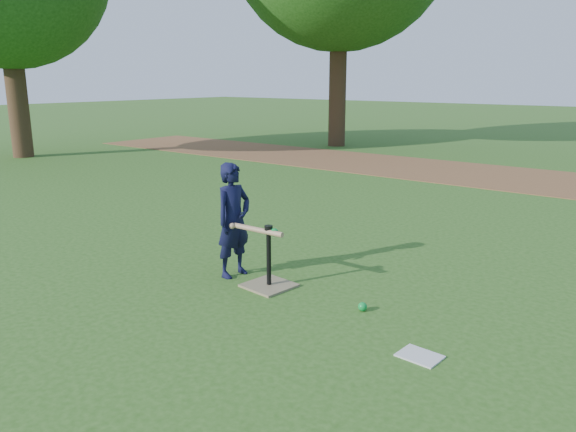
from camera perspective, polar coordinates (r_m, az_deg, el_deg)
The scene contains 7 objects.
ground at distance 5.59m, azimuth 0.02°, elevation -6.84°, with size 80.00×80.00×0.00m, color #285116.
dirt_strip at distance 12.22m, azimuth 22.31°, elevation 3.54°, with size 24.00×3.00×0.01m, color brown.
child at distance 5.67m, azimuth -5.56°, elevation -0.42°, with size 0.43×0.28×1.17m, color black.
wiffle_ball_ground at distance 4.99m, azimuth 7.59°, elevation -9.12°, with size 0.08×0.08×0.08m, color #0C8831.
clipboard at distance 4.32m, azimuth 13.24°, elevation -13.67°, with size 0.30×0.23×0.01m, color silver.
batting_tee at distance 5.47m, azimuth -1.95°, elevation -6.09°, with size 0.47×0.47×0.61m.
swing_action at distance 5.39m, azimuth -3.03°, elevation -1.43°, with size 0.63×0.14×0.08m.
Camera 1 is at (3.23, -4.12, 1.98)m, focal length 35.00 mm.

